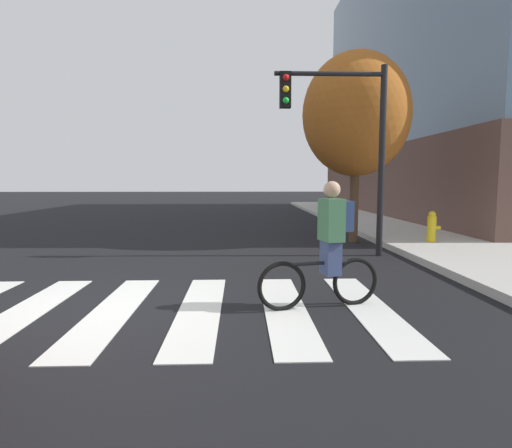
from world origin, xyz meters
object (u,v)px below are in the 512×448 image
cyclist (329,245)px  traffic_light_near (345,127)px  street_tree_near (356,115)px  fire_hydrant (432,227)px

cyclist → traffic_light_near: size_ratio=0.40×
cyclist → traffic_light_near: traffic_light_near is taller
cyclist → street_tree_near: bearing=71.9°
cyclist → fire_hydrant: cyclist is taller
cyclist → traffic_light_near: (1.14, 3.86, 2.02)m
fire_hydrant → cyclist: bearing=-126.6°
traffic_light_near → fire_hydrant: traffic_light_near is taller
traffic_light_near → street_tree_near: bearing=69.2°
street_tree_near → traffic_light_near: bearing=-110.8°
cyclist → street_tree_near: street_tree_near is taller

